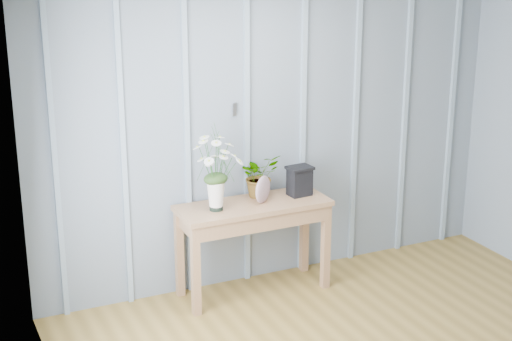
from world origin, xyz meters
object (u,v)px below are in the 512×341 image
daisy_vase (215,159)px  carved_box (300,181)px  felt_disc_vessel (263,189)px  sideboard (253,217)px

daisy_vase → carved_box: 0.79m
felt_disc_vessel → carved_box: 0.35m
sideboard → felt_disc_vessel: size_ratio=5.51×
felt_disc_vessel → sideboard: bearing=125.4°
sideboard → daisy_vase: (-0.32, -0.02, 0.52)m
daisy_vase → carved_box: bearing=3.0°
felt_disc_vessel → carved_box: carved_box is taller
sideboard → carved_box: carved_box is taller
daisy_vase → carved_box: (0.73, 0.04, -0.28)m
felt_disc_vessel → daisy_vase: bearing=142.8°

